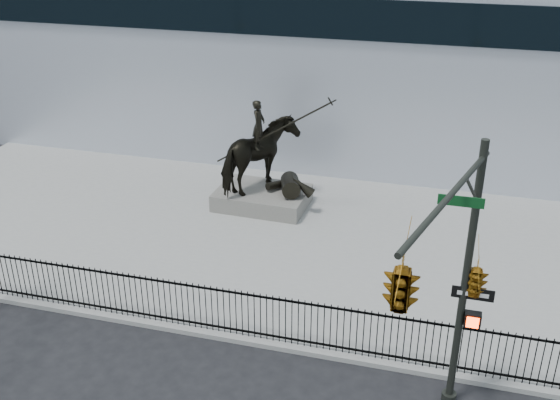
# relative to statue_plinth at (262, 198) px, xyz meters

# --- Properties ---
(ground) EXTENTS (120.00, 120.00, 0.00)m
(ground) POSITION_rel_statue_plinth_xyz_m (0.65, -9.50, -0.48)
(ground) COLOR black
(ground) RESTS_ON ground
(plaza) EXTENTS (30.00, 12.00, 0.15)m
(plaza) POSITION_rel_statue_plinth_xyz_m (0.65, -2.50, -0.41)
(plaza) COLOR gray
(plaza) RESTS_ON ground
(building) EXTENTS (44.00, 14.00, 9.00)m
(building) POSITION_rel_statue_plinth_xyz_m (0.65, 10.50, 4.02)
(building) COLOR silver
(building) RESTS_ON ground
(picket_fence) EXTENTS (22.10, 0.10, 1.50)m
(picket_fence) POSITION_rel_statue_plinth_xyz_m (0.65, -8.25, 0.42)
(picket_fence) COLOR black
(picket_fence) RESTS_ON plaza
(statue_plinth) EXTENTS (3.65, 2.58, 0.67)m
(statue_plinth) POSITION_rel_statue_plinth_xyz_m (0.00, 0.00, 0.00)
(statue_plinth) COLOR #615F59
(statue_plinth) RESTS_ON plaza
(equestrian_statue) EXTENTS (4.55, 2.90, 3.86)m
(equestrian_statue) POSITION_rel_statue_plinth_xyz_m (0.07, -0.00, 1.73)
(equestrian_statue) COLOR black
(equestrian_statue) RESTS_ON statue_plinth
(traffic_signal_right) EXTENTS (2.17, 6.86, 7.00)m
(traffic_signal_right) POSITION_rel_statue_plinth_xyz_m (7.11, -11.50, 4.37)
(traffic_signal_right) COLOR black
(traffic_signal_right) RESTS_ON ground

